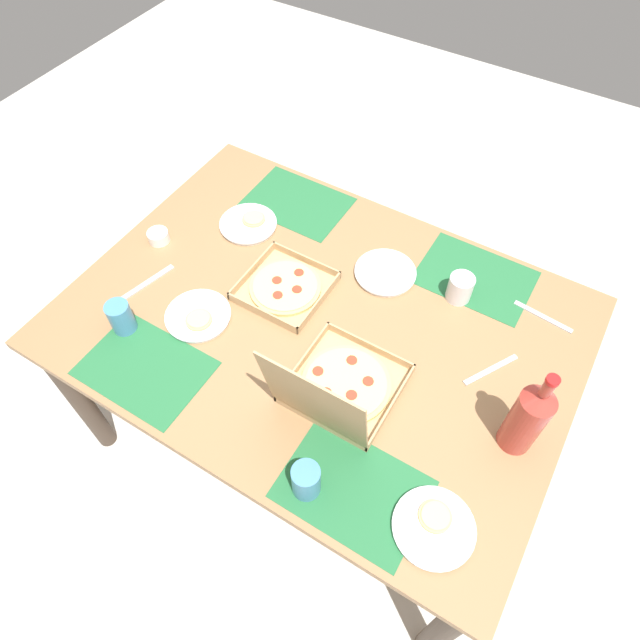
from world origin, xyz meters
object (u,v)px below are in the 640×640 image
(plate_far_left, at_px, (385,273))
(cup_red, at_px, (306,480))
(plate_far_right, at_px, (249,224))
(plate_near_left, at_px, (434,527))
(plate_near_right, at_px, (198,316))
(condiment_bowl, at_px, (158,236))
(pizza_box_center, at_px, (339,388))
(soda_bottle, at_px, (528,418))
(cup_clear_left, at_px, (121,317))
(pizza_box_corner_left, at_px, (285,287))
(cup_spare, at_px, (460,288))

(plate_far_left, height_order, cup_red, cup_red)
(plate_far_right, bearing_deg, plate_near_left, 147.95)
(plate_near_right, height_order, condiment_bowl, condiment_bowl)
(pizza_box_center, xyz_separation_m, soda_bottle, (-0.46, -0.13, 0.08))
(plate_far_left, relative_size, soda_bottle, 0.62)
(plate_near_right, relative_size, cup_clear_left, 1.90)
(pizza_box_center, height_order, plate_far_right, pizza_box_center)
(plate_far_left, xyz_separation_m, cup_red, (-0.16, 0.74, 0.05))
(plate_far_left, relative_size, plate_far_right, 1.01)
(plate_near_right, xyz_separation_m, plate_far_right, (0.10, -0.41, -0.00))
(plate_far_left, distance_m, plate_near_left, 0.81)
(soda_bottle, relative_size, condiment_bowl, 4.50)
(pizza_box_corner_left, height_order, condiment_bowl, condiment_bowl)
(pizza_box_corner_left, xyz_separation_m, plate_near_left, (-0.72, 0.44, -0.00))
(plate_far_right, distance_m, cup_spare, 0.76)
(pizza_box_corner_left, bearing_deg, soda_bottle, 171.53)
(plate_near_right, height_order, plate_far_left, plate_near_right)
(pizza_box_center, relative_size, condiment_bowl, 4.78)
(pizza_box_corner_left, height_order, plate_near_right, pizza_box_corner_left)
(plate_far_right, relative_size, condiment_bowl, 2.79)
(pizza_box_corner_left, height_order, cup_red, cup_red)
(condiment_bowl, bearing_deg, plate_near_left, 161.70)
(soda_bottle, bearing_deg, condiment_bowl, -3.48)
(plate_far_right, bearing_deg, cup_clear_left, 83.05)
(plate_near_left, distance_m, condiment_bowl, 1.27)
(plate_near_left, height_order, cup_red, cup_red)
(plate_far_right, bearing_deg, cup_red, 134.03)
(soda_bottle, bearing_deg, plate_far_right, -15.43)
(pizza_box_corner_left, distance_m, cup_red, 0.65)
(condiment_bowl, bearing_deg, pizza_box_center, 166.09)
(soda_bottle, relative_size, cup_red, 2.99)
(soda_bottle, height_order, condiment_bowl, soda_bottle)
(pizza_box_center, distance_m, condiment_bowl, 0.86)
(pizza_box_corner_left, xyz_separation_m, condiment_bowl, (0.49, 0.04, 0.01))
(cup_spare, bearing_deg, cup_clear_left, 37.71)
(plate_far_left, distance_m, condiment_bowl, 0.78)
(cup_clear_left, distance_m, condiment_bowl, 0.37)
(pizza_box_center, bearing_deg, plate_far_right, -34.79)
(plate_near_right, bearing_deg, plate_near_left, 166.91)
(pizza_box_center, relative_size, cup_red, 3.18)
(cup_clear_left, xyz_separation_m, cup_red, (-0.74, 0.14, 0.00))
(plate_far_right, bearing_deg, pizza_box_center, 145.21)
(cup_spare, bearing_deg, pizza_box_corner_left, 27.91)
(plate_far_left, xyz_separation_m, plate_near_left, (-0.47, 0.66, 0.00))
(plate_near_right, relative_size, condiment_bowl, 2.82)
(cup_clear_left, bearing_deg, soda_bottle, -167.25)
(plate_near_left, distance_m, cup_red, 0.33)
(pizza_box_center, bearing_deg, cup_spare, -106.01)
(plate_far_right, bearing_deg, pizza_box_corner_left, 146.70)
(condiment_bowl, bearing_deg, cup_spare, -163.02)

